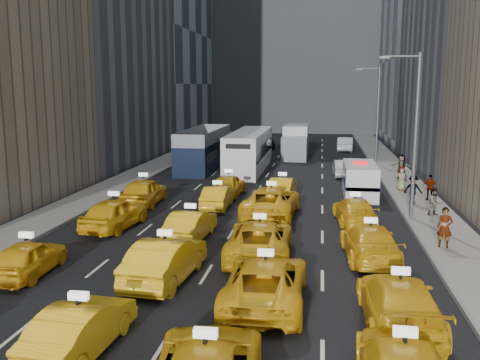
% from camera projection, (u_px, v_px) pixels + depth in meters
% --- Properties ---
extents(ground, '(160.00, 160.00, 0.00)m').
position_uv_depth(ground, '(194.00, 293.00, 18.97)').
color(ground, black).
rests_on(ground, ground).
extents(sidewalk_west, '(3.00, 90.00, 0.15)m').
position_uv_depth(sidewalk_west, '(142.00, 173.00, 44.85)').
color(sidewalk_west, gray).
rests_on(sidewalk_west, ground).
extents(sidewalk_east, '(3.00, 90.00, 0.15)m').
position_uv_depth(sidewalk_east, '(400.00, 179.00, 41.75)').
color(sidewalk_east, gray).
rests_on(sidewalk_east, ground).
extents(curb_west, '(0.15, 90.00, 0.18)m').
position_uv_depth(curb_west, '(158.00, 173.00, 44.64)').
color(curb_west, slate).
rests_on(curb_west, ground).
extents(curb_east, '(0.15, 90.00, 0.18)m').
position_uv_depth(curb_east, '(381.00, 179.00, 41.96)').
color(curb_east, slate).
rests_on(curb_east, ground).
extents(building_backdrop, '(30.00, 12.00, 40.00)m').
position_uv_depth(building_backdrop, '(297.00, 6.00, 85.62)').
color(building_backdrop, slate).
rests_on(building_backdrop, ground).
extents(streetlight_near, '(2.15, 0.22, 9.00)m').
position_uv_depth(streetlight_near, '(414.00, 131.00, 28.45)').
color(streetlight_near, '#595B60').
rests_on(streetlight_near, ground).
extents(streetlight_far, '(2.15, 0.22, 9.00)m').
position_uv_depth(streetlight_far, '(376.00, 113.00, 47.93)').
color(streetlight_far, '#595B60').
rests_on(streetlight_far, ground).
extents(taxi_1, '(1.80, 4.42, 1.43)m').
position_uv_depth(taxi_1, '(80.00, 328.00, 14.65)').
color(taxi_1, '#F0B014').
rests_on(taxi_1, ground).
extents(taxi_4, '(1.83, 4.20, 1.41)m').
position_uv_depth(taxi_4, '(28.00, 258.00, 20.67)').
color(taxi_4, '#F0B014').
rests_on(taxi_4, ground).
extents(taxi_5, '(2.16, 5.16, 1.66)m').
position_uv_depth(taxi_5, '(166.00, 260.00, 20.08)').
color(taxi_5, '#F0B014').
rests_on(taxi_5, ground).
extents(taxi_6, '(2.65, 5.69, 1.58)m').
position_uv_depth(taxi_6, '(266.00, 281.00, 17.95)').
color(taxi_6, '#F0B014').
rests_on(taxi_6, ground).
extents(taxi_7, '(2.35, 5.45, 1.56)m').
position_uv_depth(taxi_7, '(399.00, 302.00, 16.23)').
color(taxi_7, '#F0B014').
rests_on(taxi_7, ground).
extents(taxi_8, '(2.42, 4.97, 1.63)m').
position_uv_depth(taxi_8, '(115.00, 213.00, 27.47)').
color(taxi_8, '#F0B014').
rests_on(taxi_8, ground).
extents(taxi_9, '(1.79, 4.42, 1.43)m').
position_uv_depth(taxi_9, '(191.00, 225.00, 25.57)').
color(taxi_9, '#F0B014').
rests_on(taxi_9, ground).
extents(taxi_10, '(2.85, 5.83, 1.60)m').
position_uv_depth(taxi_10, '(260.00, 239.00, 22.88)').
color(taxi_10, '#F0B014').
rests_on(taxi_10, ground).
extents(taxi_11, '(2.48, 5.28, 1.49)m').
position_uv_depth(taxi_11, '(370.00, 242.00, 22.58)').
color(taxi_11, '#F0B014').
rests_on(taxi_11, ground).
extents(taxi_12, '(2.11, 4.97, 1.67)m').
position_uv_depth(taxi_12, '(144.00, 191.00, 33.06)').
color(taxi_12, '#F0B014').
rests_on(taxi_12, ground).
extents(taxi_13, '(1.49, 4.14, 1.36)m').
position_uv_depth(taxi_13, '(217.00, 197.00, 32.18)').
color(taxi_13, '#F0B014').
rests_on(taxi_13, ground).
extents(taxi_14, '(3.15, 6.19, 1.68)m').
position_uv_depth(taxi_14, '(271.00, 202.00, 30.12)').
color(taxi_14, '#F0B014').
rests_on(taxi_14, ground).
extents(taxi_15, '(2.41, 4.88, 1.36)m').
position_uv_depth(taxi_15, '(354.00, 211.00, 28.64)').
color(taxi_15, '#F0B014').
rests_on(taxi_15, ground).
extents(taxi_16, '(2.02, 4.46, 1.48)m').
position_uv_depth(taxi_16, '(229.00, 185.00, 35.75)').
color(taxi_16, '#F0B014').
rests_on(taxi_16, ground).
extents(taxi_17, '(1.72, 4.30, 1.39)m').
position_uv_depth(taxi_17, '(282.00, 188.00, 35.02)').
color(taxi_17, '#F0B014').
rests_on(taxi_17, ground).
extents(nypd_van, '(2.14, 5.43, 2.32)m').
position_uv_depth(nypd_van, '(360.00, 180.00, 35.70)').
color(nypd_van, silver).
rests_on(nypd_van, ground).
extents(double_decker, '(3.44, 12.04, 3.46)m').
position_uv_depth(double_decker, '(204.00, 149.00, 48.00)').
color(double_decker, black).
rests_on(double_decker, ground).
extents(city_bus, '(2.78, 13.08, 3.38)m').
position_uv_depth(city_bus, '(249.00, 151.00, 46.85)').
color(city_bus, silver).
rests_on(city_bus, ground).
extents(box_truck, '(3.02, 7.36, 3.29)m').
position_uv_depth(box_truck, '(295.00, 142.00, 54.89)').
color(box_truck, silver).
rests_on(box_truck, ground).
extents(misc_car_0, '(1.61, 4.19, 1.36)m').
position_uv_depth(misc_car_0, '(343.00, 168.00, 43.63)').
color(misc_car_0, '#B6B8BF').
rests_on(misc_car_0, ground).
extents(misc_car_1, '(3.22, 5.76, 1.52)m').
position_uv_depth(misc_car_1, '(217.00, 148.00, 57.10)').
color(misc_car_1, black).
rests_on(misc_car_1, ground).
extents(misc_car_2, '(2.76, 5.58, 1.56)m').
position_uv_depth(misc_car_2, '(294.00, 140.00, 65.40)').
color(misc_car_2, gray).
rests_on(misc_car_2, ground).
extents(misc_car_3, '(2.09, 4.24, 1.39)m').
position_uv_depth(misc_car_3, '(268.00, 142.00, 63.33)').
color(misc_car_3, black).
rests_on(misc_car_3, ground).
extents(misc_car_4, '(1.96, 4.89, 1.58)m').
position_uv_depth(misc_car_4, '(345.00, 144.00, 60.64)').
color(misc_car_4, '#B1B5B9').
rests_on(misc_car_4, ground).
extents(pedestrian_0, '(0.77, 0.61, 1.83)m').
position_uv_depth(pedestrian_0, '(445.00, 227.00, 23.74)').
color(pedestrian_0, gray).
rests_on(pedestrian_0, sidewalk_east).
extents(pedestrian_1, '(0.83, 0.61, 1.54)m').
position_uv_depth(pedestrian_1, '(435.00, 202.00, 29.69)').
color(pedestrian_1, gray).
rests_on(pedestrian_1, sidewalk_east).
extents(pedestrian_2, '(1.20, 0.59, 1.79)m').
position_uv_depth(pedestrian_2, '(413.00, 190.00, 32.53)').
color(pedestrian_2, gray).
rests_on(pedestrian_2, sidewalk_east).
extents(pedestrian_3, '(1.04, 0.77, 1.62)m').
position_uv_depth(pedestrian_3, '(430.00, 187.00, 33.77)').
color(pedestrian_3, gray).
rests_on(pedestrian_3, sidewalk_east).
extents(pedestrian_4, '(0.87, 0.56, 1.65)m').
position_uv_depth(pedestrian_4, '(402.00, 178.00, 36.93)').
color(pedestrian_4, gray).
rests_on(pedestrian_4, sidewalk_east).
extents(pedestrian_5, '(1.84, 1.07, 1.91)m').
position_uv_depth(pedestrian_5, '(402.00, 167.00, 41.33)').
color(pedestrian_5, gray).
rests_on(pedestrian_5, sidewalk_east).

